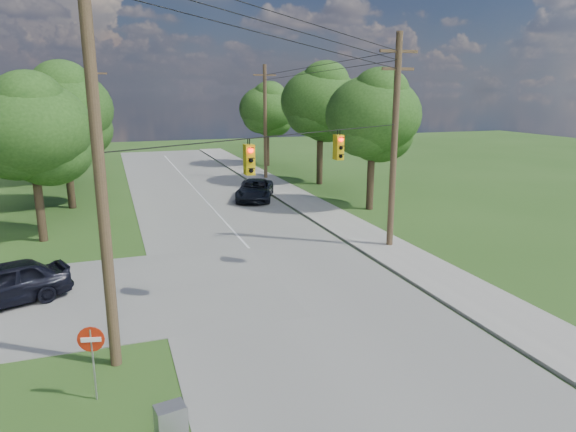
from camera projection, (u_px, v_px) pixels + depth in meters
name	position (u px, v px, depth m)	size (l,w,h in m)	color
ground	(270.00, 345.00, 16.17)	(140.00, 140.00, 0.00)	#2D521B
main_road	(280.00, 283.00, 21.39)	(10.00, 100.00, 0.03)	gray
sidewalk_east	(419.00, 264.00, 23.52)	(2.60, 100.00, 0.12)	#A5A29A
pole_sw	(98.00, 152.00, 13.58)	(2.00, 0.32, 12.00)	brown
pole_ne	(394.00, 140.00, 25.04)	(2.00, 0.32, 10.50)	brown
pole_north_e	(265.00, 122.00, 45.30)	(2.00, 0.32, 10.00)	brown
pole_north_w	(98.00, 125.00, 40.87)	(2.00, 0.32, 10.00)	brown
power_lines	(228.00, 62.00, 25.05)	(13.93, 29.62, 4.93)	black
traffic_signals	(298.00, 152.00, 19.73)	(4.91, 3.27, 1.05)	#E3BB0D
tree_w_near	(31.00, 129.00, 25.96)	(6.00, 6.00, 8.40)	#483324
tree_w_mid	(63.00, 110.00, 33.46)	(6.40, 6.40, 9.22)	#483324
tree_w_far	(46.00, 110.00, 42.08)	(6.00, 6.00, 8.73)	#483324
tree_e_near	(373.00, 115.00, 33.18)	(6.20, 6.20, 8.81)	#483324
tree_e_mid	(321.00, 102.00, 42.36)	(6.60, 6.60, 9.64)	#483324
tree_e_far	(267.00, 109.00, 53.28)	(5.80, 5.80, 8.32)	#483324
car_cross_dark	(1.00, 285.00, 18.91)	(1.92, 4.77, 1.63)	black
car_main_north	(255.00, 190.00, 37.38)	(2.42, 5.24, 1.46)	black
control_cabinet	(171.00, 430.00, 11.24)	(0.64, 0.47, 1.16)	gray
do_not_enter_sign	(92.00, 346.00, 12.98)	(0.67, 0.19, 2.05)	gray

